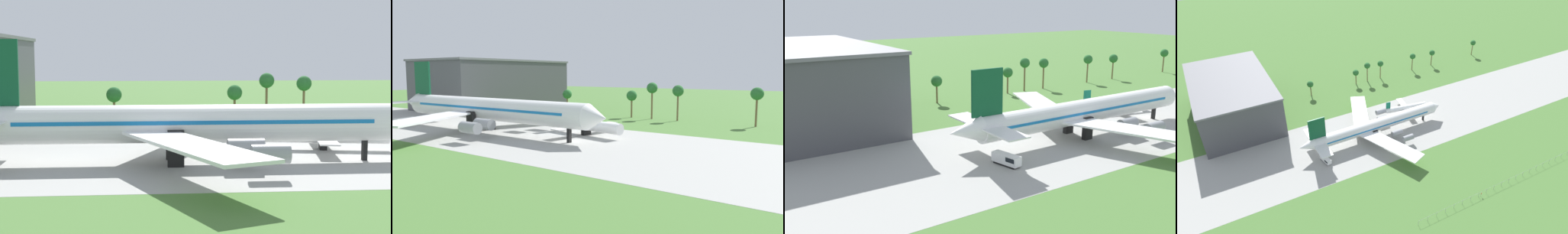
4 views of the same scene
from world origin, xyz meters
TOP-DOWN VIEW (x-y plane):
  - ground_plane at (0.00, 0.00)m, footprint 600.00×600.00m
  - taxiway_strip at (0.00, 0.00)m, footprint 320.00×44.00m
  - jet_airliner at (-27.73, -1.72)m, footprint 74.61×60.86m
  - regional_aircraft at (-3.41, 9.22)m, footprint 22.33×20.23m
  - palm_tree_row at (13.42, 49.12)m, footprint 122.69×3.60m

SIDE VIEW (x-z plane):
  - ground_plane at x=0.00m, z-range 0.00..0.00m
  - taxiway_strip at x=0.00m, z-range 0.00..0.02m
  - regional_aircraft at x=-3.41m, z-range -1.28..6.19m
  - jet_airliner at x=-27.73m, z-range -3.38..15.24m
  - palm_tree_row at x=13.42m, z-range 2.49..14.65m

